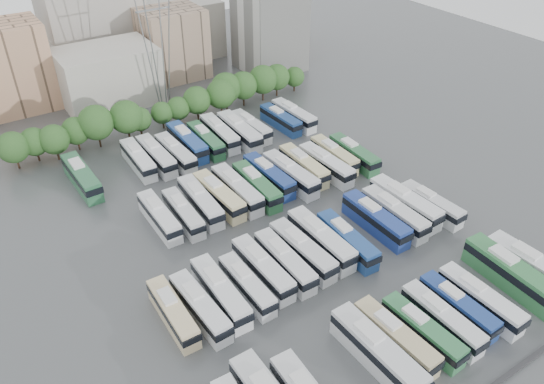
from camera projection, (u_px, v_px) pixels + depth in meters
ground at (291, 237)px, 78.31m from camera, size 220.00×220.00×0.00m
tree_line at (173, 105)px, 105.15m from camera, size 65.19×7.88×8.34m
city_buildings at (83, 53)px, 120.03m from camera, size 102.00×35.00×20.00m
apartment_tower at (270, 15)px, 126.28m from camera, size 14.00×14.00×26.00m
electricity_pylon at (154, 22)px, 103.11m from camera, size 9.00×6.91×33.83m
bus_r0_s5 at (378, 352)px, 58.54m from camera, size 3.19×13.26×4.14m
bus_r0_s6 at (395, 337)px, 60.52m from camera, size 3.11×11.79×3.67m
bus_r0_s7 at (422, 331)px, 61.41m from camera, size 2.95×11.30×3.51m
bus_r0_s8 at (442, 319)px, 62.88m from camera, size 2.55×11.43×3.58m
bus_r0_s9 at (458, 306)px, 64.61m from camera, size 2.52×10.99×3.44m
bus_r0_s10 at (480, 299)px, 65.40m from camera, size 2.79×11.81×3.69m
bus_r0_s12 at (511, 273)px, 68.82m from camera, size 3.49×13.75×4.28m
bus_r0_s13 at (534, 269)px, 69.54m from camera, size 3.49×13.63×4.24m
bus_r1_s0 at (173, 312)px, 63.77m from camera, size 2.58×11.09×3.47m
bus_r1_s1 at (200, 307)px, 64.37m from camera, size 3.05×11.73×3.65m
bus_r1_s2 at (221, 292)px, 66.33m from camera, size 2.88×12.22×3.82m
bus_r1_s3 at (247, 285)px, 67.61m from camera, size 2.46×10.94×3.43m
bus_r1_s4 at (263, 268)px, 69.93m from camera, size 2.78×12.02×3.76m
bus_r1_s5 at (285, 261)px, 71.10m from camera, size 2.76×11.97×3.74m
bus_r1_s6 at (302, 250)px, 72.85m from camera, size 3.17×12.41×3.86m
bus_r1_s7 at (321, 239)px, 74.69m from camera, size 2.82×12.91×4.05m
bus_r1_s8 at (347, 240)px, 74.80m from camera, size 3.13×11.95×3.72m
bus_r1_s10 at (376, 219)px, 78.58m from camera, size 2.77×12.54×3.93m
bus_r1_s11 at (394, 213)px, 79.88m from camera, size 2.73×12.35×3.87m
bus_r1_s12 at (405, 203)px, 81.93m from camera, size 3.36×13.17×4.10m
bus_r1_s13 at (431, 204)px, 82.10m from camera, size 2.98×11.29×3.51m
bus_r2_s2 at (159, 216)px, 79.41m from camera, size 2.59×11.59×3.63m
bus_r2_s3 at (183, 213)px, 80.22m from camera, size 2.78×11.26×3.51m
bus_r2_s4 at (200, 202)px, 82.40m from camera, size 3.19×12.36×3.85m
bus_r2_s5 at (219, 195)px, 83.73m from camera, size 3.28×12.50×3.89m
bus_r2_s6 at (237, 189)px, 85.11m from camera, size 2.81×12.60×3.95m
bus_r2_s7 at (257, 186)px, 86.05m from camera, size 3.10×12.37×3.85m
bus_r2_s8 at (269, 176)px, 88.56m from camera, size 3.01×12.29×3.83m
bus_r2_s9 at (290, 174)px, 88.84m from camera, size 3.36×12.83×3.99m
bus_r2_s10 at (304, 166)px, 91.29m from camera, size 2.82×12.05×3.77m
bus_r2_s11 at (326, 164)px, 91.47m from camera, size 3.18×12.41×3.86m
bus_r2_s12 at (334, 155)px, 94.39m from camera, size 2.74×11.53×3.60m
bus_r2_s13 at (354, 154)px, 94.62m from camera, size 2.96×11.93×3.72m
bus_r3_s0 at (82, 177)px, 88.06m from camera, size 3.22×13.02×4.06m
bus_r3_s3 at (138, 159)px, 93.05m from camera, size 2.86×11.93×3.73m
bus_r3_s4 at (156, 156)px, 93.98m from camera, size 2.90×12.38×3.87m
bus_r3_s5 at (176, 153)px, 94.76m from camera, size 3.04×12.16×3.79m
bus_r3_s6 at (187, 142)px, 98.01m from camera, size 2.81×12.67×3.97m
bus_r3_s7 at (206, 140)px, 98.84m from camera, size 2.92×11.78×3.67m
bus_r3_s8 at (220, 133)px, 100.90m from camera, size 3.22×12.49×3.89m
bus_r3_s9 at (239, 131)px, 101.18m from camera, size 3.23×13.35×4.17m
bus_r3_s10 at (251, 126)px, 103.43m from camera, size 2.89×11.52×3.59m
bus_r3_s12 at (281, 119)px, 105.96m from camera, size 2.94×11.40×3.55m
bus_r3_s13 at (294, 115)px, 107.32m from camera, size 3.18×12.16×3.78m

